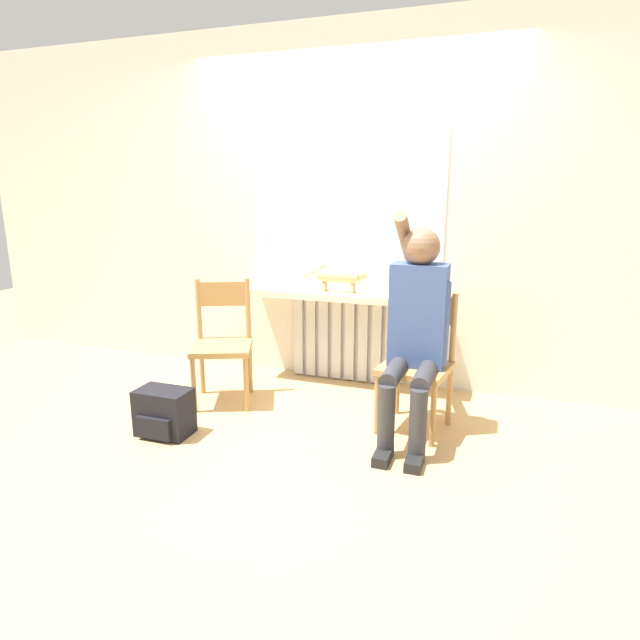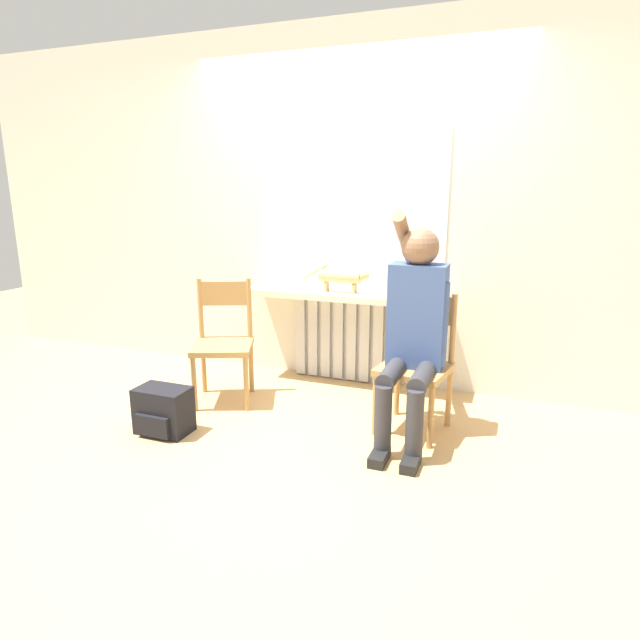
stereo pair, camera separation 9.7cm
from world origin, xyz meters
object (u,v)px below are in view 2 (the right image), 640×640
at_px(chair_left, 223,340).
at_px(chair_right, 417,362).
at_px(cat, 343,277).
at_px(backpack, 163,411).
at_px(person, 414,324).

height_order(chair_left, chair_right, same).
xyz_separation_m(chair_left, cat, (0.72, 0.56, 0.42)).
height_order(cat, backpack, cat).
bearing_deg(cat, backpack, -123.69).
height_order(chair_right, cat, cat).
relative_size(person, cat, 2.64).
xyz_separation_m(person, cat, (-0.68, 0.66, 0.15)).
bearing_deg(cat, person, -44.28).
bearing_deg(chair_right, cat, 150.14).
xyz_separation_m(chair_left, person, (1.39, -0.10, 0.27)).
relative_size(cat, backpack, 1.57).
height_order(person, backpack, person).
distance_m(chair_right, backpack, 1.63).
height_order(chair_right, person, person).
distance_m(chair_left, backpack, 0.70).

